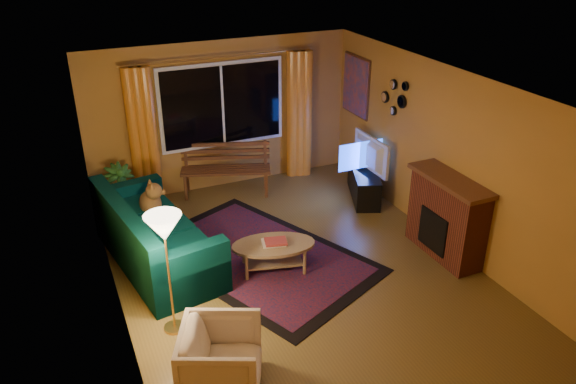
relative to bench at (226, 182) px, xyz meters
name	(u,v)px	position (x,y,z in m)	size (l,w,h in m)	color
floor	(297,273)	(0.11, -2.61, -0.23)	(4.50, 6.00, 0.02)	brown
ceiling	(299,87)	(0.11, -2.61, 2.29)	(4.50, 6.00, 0.02)	white
wall_back	(222,116)	(0.11, 0.40, 1.03)	(4.50, 0.02, 2.50)	#BE8233
wall_left	(109,224)	(-2.15, -2.61, 1.03)	(0.02, 6.00, 2.50)	#BE8233
wall_right	(447,158)	(2.37, -2.61, 1.03)	(0.02, 6.00, 2.50)	#BE8233
window	(223,105)	(0.11, 0.34, 1.23)	(2.00, 0.02, 1.30)	black
curtain_rod	(221,57)	(0.11, 0.29, 2.03)	(0.03, 0.03, 3.20)	#BF8C3F
curtain_left	(143,137)	(-1.24, 0.27, 0.90)	(0.36, 0.36, 2.24)	orange
curtain_right	(298,115)	(1.46, 0.27, 0.90)	(0.36, 0.36, 2.24)	orange
bench	(226,182)	(0.00, 0.00, 0.00)	(1.48, 0.43, 0.44)	#552E19
potted_plant	(120,191)	(-1.74, -0.07, 0.20)	(0.48, 0.48, 0.85)	#235B1E
sofa	(156,231)	(-1.50, -1.61, 0.25)	(1.00, 2.34, 0.95)	black
dog	(150,198)	(-1.45, -1.08, 0.49)	(0.32, 0.45, 0.49)	brown
armchair	(221,356)	(-1.42, -4.13, 0.17)	(0.76, 0.71, 0.78)	beige
floor_lamp	(169,275)	(-1.65, -3.06, 0.52)	(0.25, 0.25, 1.47)	#BF8C3F
rug	(259,257)	(-0.23, -2.07, -0.21)	(1.98, 3.12, 0.02)	maroon
coffee_table	(274,257)	(-0.15, -2.42, -0.02)	(1.10, 1.10, 0.40)	#9A7B55
tv_console	(364,184)	(2.06, -1.04, 0.02)	(0.39, 1.16, 0.49)	black
television	(366,154)	(2.06, -1.04, 0.55)	(0.99, 0.13, 0.57)	black
fireplace	(447,219)	(2.16, -3.01, 0.33)	(0.40, 1.20, 1.10)	maroon
mirror_cluster	(394,95)	(2.32, -1.31, 1.58)	(0.06, 0.60, 0.56)	black
painting	(356,86)	(2.33, -0.16, 1.43)	(0.04, 0.76, 0.96)	#CC471B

